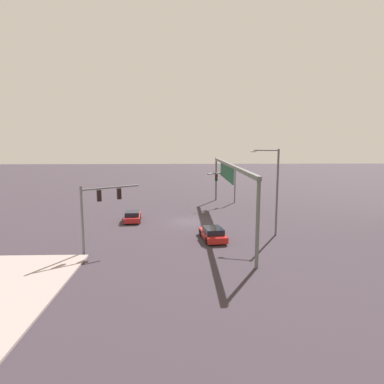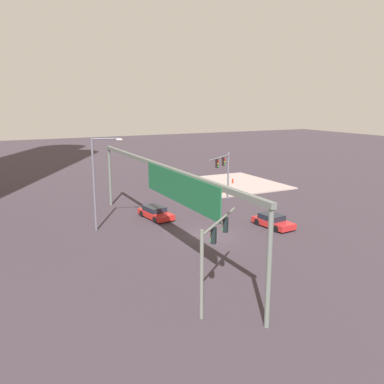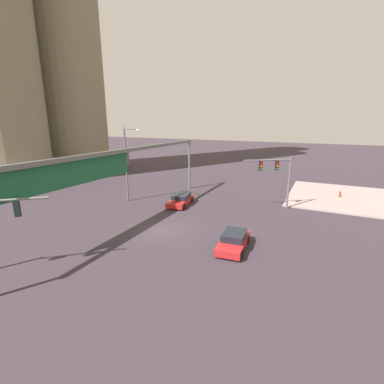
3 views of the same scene
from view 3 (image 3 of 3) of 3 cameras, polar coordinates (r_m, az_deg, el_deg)
ground_plane at (r=24.46m, az=-6.09°, el=-7.93°), size 213.87×213.87×0.00m
sidewalk_corner at (r=39.01m, az=28.67°, el=-0.92°), size 14.06×12.14×0.15m
traffic_signal_near_corner at (r=30.27m, az=17.48°, el=3.90°), size 3.12×4.39×5.73m
streetlamp_curved_arm at (r=32.57m, az=-13.31°, el=6.61°), size 0.93×2.77×8.61m
overhead_sign_gantry at (r=24.80m, az=-17.59°, el=5.76°), size 29.69×0.43×6.83m
sedan_car_approaching at (r=21.20m, az=8.65°, el=-10.03°), size 4.38×2.23×1.21m
sedan_car_waiting_far at (r=31.28m, az=-2.37°, el=-1.64°), size 4.59×2.49×1.21m
fire_hydrant_on_curb at (r=38.67m, az=28.51°, el=-0.40°), size 0.33×0.22×0.71m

